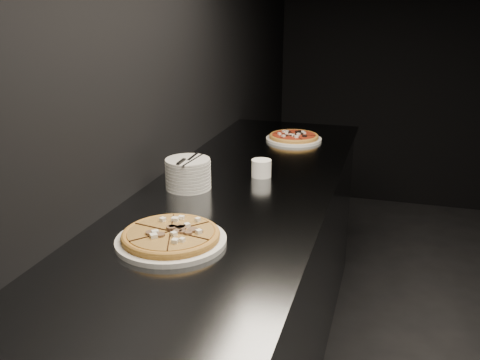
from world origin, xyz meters
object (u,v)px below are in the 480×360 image
(counter, at_px, (241,286))
(ramekin, at_px, (261,168))
(pizza_mushroom, at_px, (171,237))
(cutlery, at_px, (188,160))
(pizza_tomato, at_px, (294,137))
(plate_stack, at_px, (188,174))

(counter, distance_m, ramekin, 0.52)
(pizza_mushroom, xyz_separation_m, cutlery, (-0.13, 0.48, 0.10))
(pizza_tomato, height_order, cutlery, cutlery)
(plate_stack, height_order, ramekin, plate_stack)
(cutlery, relative_size, ramekin, 2.25)
(counter, height_order, cutlery, cutlery)
(counter, height_order, pizza_mushroom, pizza_mushroom)
(plate_stack, relative_size, cutlery, 0.94)
(pizza_tomato, xyz_separation_m, ramekin, (-0.01, -0.64, 0.02))
(pizza_mushroom, distance_m, cutlery, 0.51)
(cutlery, bearing_deg, pizza_tomato, 72.74)
(plate_stack, xyz_separation_m, ramekin, (0.24, 0.22, -0.02))
(pizza_mushroom, bearing_deg, ramekin, 81.67)
(counter, bearing_deg, plate_stack, -156.37)
(plate_stack, bearing_deg, pizza_tomato, 73.45)
(cutlery, bearing_deg, counter, 26.41)
(pizza_tomato, distance_m, cutlery, 0.92)
(pizza_mushroom, height_order, pizza_tomato, pizza_mushroom)
(ramekin, bearing_deg, counter, -109.38)
(counter, xyz_separation_m, ramekin, (0.05, 0.14, 0.50))
(pizza_tomato, relative_size, cutlery, 1.57)
(plate_stack, bearing_deg, cutlery, -62.38)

